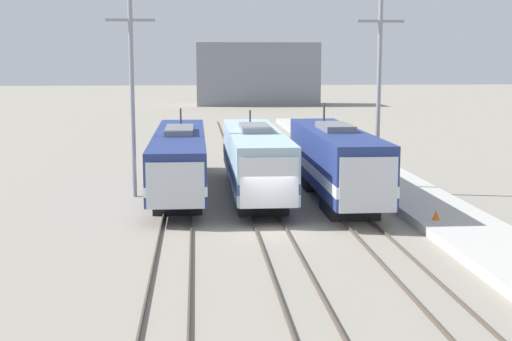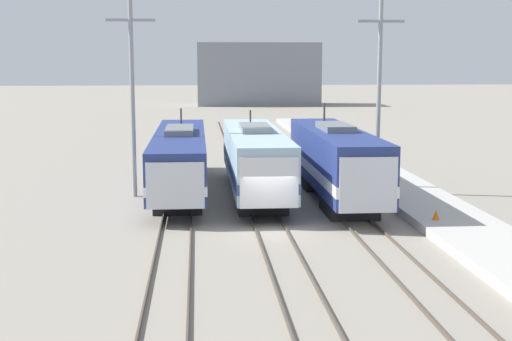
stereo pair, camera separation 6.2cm
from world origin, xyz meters
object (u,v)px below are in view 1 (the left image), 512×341
Objects in this scene: catenary_tower_right at (379,91)px; locomotive_far_right at (336,162)px; locomotive_far_left at (180,159)px; catenary_tower_left at (132,91)px; traffic_cone at (436,215)px; locomotive_center at (256,160)px.

locomotive_far_right is at bearing -141.90° from catenary_tower_right.
catenary_tower_right reaches higher than locomotive_far_left.
catenary_tower_left reaches higher than locomotive_far_right.
catenary_tower_right is 24.51× the size of traffic_cone.
locomotive_far_right is at bearing -20.26° from locomotive_center.
locomotive_center is 8.19m from catenary_tower_left.
locomotive_far_right reaches higher than traffic_cone.
catenary_tower_left is 14.53m from catenary_tower_right.
locomotive_center reaches higher than traffic_cone.
locomotive_far_left is 4.77m from locomotive_center.
catenary_tower_right is at bearing 38.10° from locomotive_far_right.
traffic_cone is at bearing -47.91° from locomotive_center.
catenary_tower_right reaches higher than traffic_cone.
catenary_tower_right is (14.53, 0.00, 0.00)m from catenary_tower_left.
catenary_tower_right reaches higher than locomotive_far_right.
locomotive_far_right is 34.58× the size of traffic_cone.
catenary_tower_left is (-2.65, -1.00, 4.14)m from locomotive_far_left.
catenary_tower_left is at bearing 168.68° from locomotive_far_right.
locomotive_far_left is 1.21× the size of locomotive_far_right.
locomotive_far_right is 5.44m from catenary_tower_right.
locomotive_far_right is 12.44m from catenary_tower_left.
locomotive_far_right reaches higher than locomotive_center.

